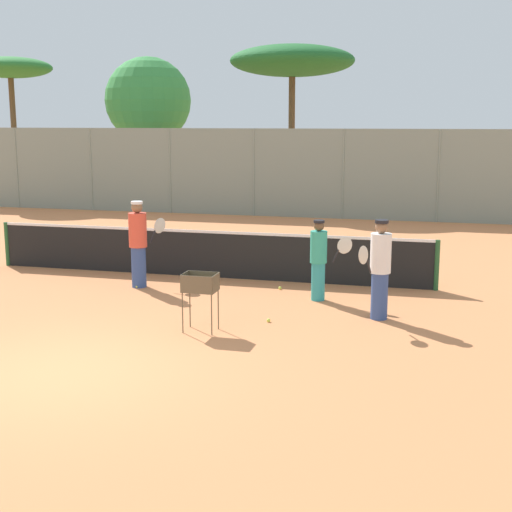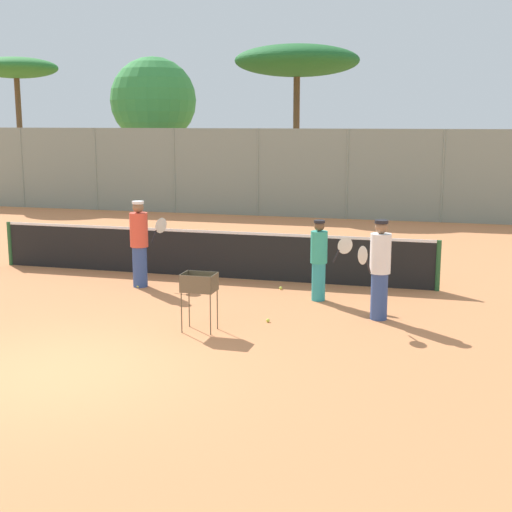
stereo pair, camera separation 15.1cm
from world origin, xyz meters
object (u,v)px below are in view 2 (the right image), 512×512
(tennis_net, at_px, (206,253))
(parked_car, at_px, (174,188))
(player_yellow_shirt, at_px, (140,243))
(player_red_cap, at_px, (319,259))
(player_white_outfit, at_px, (380,268))
(ball_cart, at_px, (199,287))

(tennis_net, height_order, parked_car, parked_car)
(player_yellow_shirt, xyz_separation_m, parked_car, (-5.10, 14.56, -0.29))
(tennis_net, xyz_separation_m, player_red_cap, (2.86, -1.45, 0.27))
(player_white_outfit, distance_m, player_yellow_shirt, 5.31)
(player_white_outfit, relative_size, player_red_cap, 1.12)
(player_white_outfit, xyz_separation_m, ball_cart, (-2.83, -1.52, -0.17))
(player_yellow_shirt, relative_size, ball_cart, 1.85)
(ball_cart, distance_m, parked_car, 18.84)
(parked_car, bearing_deg, player_yellow_shirt, -70.71)
(tennis_net, xyz_separation_m, parked_car, (-6.14, 13.27, 0.10))
(player_white_outfit, height_order, player_red_cap, player_white_outfit)
(player_yellow_shirt, bearing_deg, player_white_outfit, -68.94)
(player_white_outfit, distance_m, ball_cart, 3.22)
(player_red_cap, xyz_separation_m, parked_car, (-8.99, 14.72, -0.17))
(player_yellow_shirt, bearing_deg, ball_cart, -105.25)
(tennis_net, xyz_separation_m, player_yellow_shirt, (-1.04, -1.29, 0.40))
(tennis_net, xyz_separation_m, ball_cart, (1.30, -4.04, 0.20))
(tennis_net, height_order, ball_cart, tennis_net)
(tennis_net, bearing_deg, ball_cart, -72.17)
(ball_cart, bearing_deg, player_yellow_shirt, 130.42)
(tennis_net, bearing_deg, parked_car, 114.82)
(player_red_cap, bearing_deg, player_white_outfit, -34.60)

